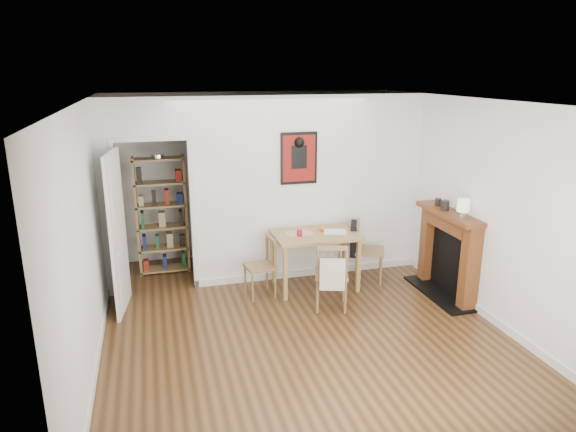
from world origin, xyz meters
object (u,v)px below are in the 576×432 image
object	(u,v)px
chair_left	(260,267)
bookshelf	(162,216)
chair_right	(368,250)
notebook	(335,232)
dining_table	(316,240)
red_glass	(300,233)
orange_fruit	(322,228)
ceramic_jar_a	(445,205)
chair_front	(331,275)
fireplace	(449,251)
ceramic_jar_b	(438,202)
mantel_lamp	(463,206)

from	to	relation	value
chair_left	bookshelf	world-z (taller)	bookshelf
chair_right	notebook	distance (m)	0.62
dining_table	red_glass	bearing A→B (deg)	-167.62
orange_fruit	notebook	bearing A→B (deg)	-32.12
dining_table	red_glass	xyz separation A→B (m)	(-0.25, -0.05, 0.14)
ceramic_jar_a	chair_right	bearing A→B (deg)	140.58
chair_front	ceramic_jar_a	bearing A→B (deg)	2.56
fireplace	notebook	size ratio (longest dim) A/B	4.12
orange_fruit	bookshelf	bearing A→B (deg)	152.97
red_glass	ceramic_jar_b	size ratio (longest dim) A/B	0.88
red_glass	chair_front	bearing A→B (deg)	-69.28
chair_front	orange_fruit	size ratio (longest dim) A/B	11.96
bookshelf	red_glass	world-z (taller)	bookshelf
chair_right	ceramic_jar_a	xyz separation A→B (m)	(0.77, -0.63, 0.77)
chair_right	orange_fruit	world-z (taller)	chair_right
dining_table	chair_front	world-z (taller)	chair_front
fireplace	mantel_lamp	bearing A→B (deg)	-102.57
chair_front	ceramic_jar_b	bearing A→B (deg)	10.37
dining_table	chair_left	distance (m)	0.85
dining_table	fireplace	distance (m)	1.77
mantel_lamp	ceramic_jar_b	xyz separation A→B (m)	(0.03, 0.62, -0.10)
chair_front	fireplace	bearing A→B (deg)	-0.01
bookshelf	mantel_lamp	xyz separation A→B (m)	(3.55, -2.17, 0.45)
fireplace	orange_fruit	world-z (taller)	fireplace
fireplace	ceramic_jar_b	distance (m)	0.66
chair_front	notebook	distance (m)	0.80
fireplace	ceramic_jar_a	distance (m)	0.62
fireplace	notebook	distance (m)	1.53
chair_front	ceramic_jar_b	distance (m)	1.80
chair_right	bookshelf	xyz separation A→B (m)	(-2.79, 1.13, 0.40)
bookshelf	ceramic_jar_b	world-z (taller)	bookshelf
chair_front	mantel_lamp	size ratio (longest dim) A/B	3.64
chair_left	mantel_lamp	distance (m)	2.69
dining_table	ceramic_jar_a	xyz separation A→B (m)	(1.56, -0.60, 0.54)
fireplace	chair_right	bearing A→B (deg)	140.03
dining_table	red_glass	distance (m)	0.29
chair_front	mantel_lamp	xyz separation A→B (m)	(1.57, -0.33, 0.86)
dining_table	notebook	size ratio (longest dim) A/B	3.78
chair_left	notebook	xyz separation A→B (m)	(1.07, 0.06, 0.38)
chair_front	chair_right	bearing A→B (deg)	41.27
chair_right	mantel_lamp	xyz separation A→B (m)	(0.77, -1.03, 0.85)
chair_left	notebook	world-z (taller)	chair_left
bookshelf	fireplace	xyz separation A→B (m)	(3.63, -1.84, -0.24)
fireplace	ceramic_jar_b	size ratio (longest dim) A/B	12.30
dining_table	orange_fruit	bearing A→B (deg)	38.46
notebook	bookshelf	bearing A→B (deg)	152.60
orange_fruit	ceramic_jar_b	size ratio (longest dim) A/B	0.73
chair_left	ceramic_jar_b	world-z (taller)	ceramic_jar_b
chair_front	mantel_lamp	bearing A→B (deg)	-11.79
red_glass	dining_table	bearing A→B (deg)	12.38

